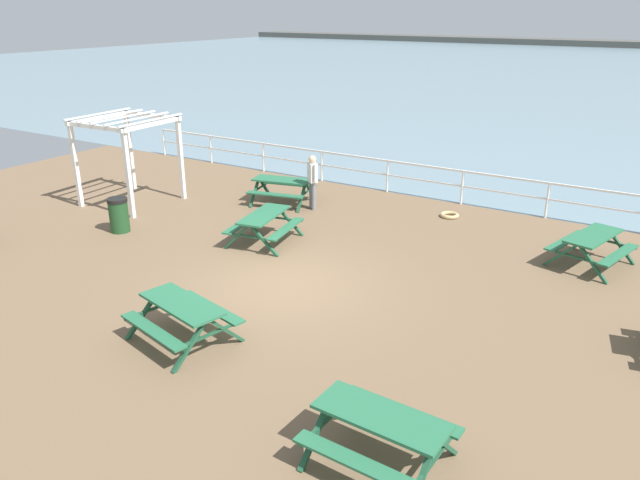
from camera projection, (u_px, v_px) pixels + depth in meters
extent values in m
cube|color=brown|center=(286.00, 289.00, 13.50)|extent=(30.00, 24.00, 0.20)
cube|color=gray|center=(616.00, 74.00, 55.31)|extent=(142.00, 90.00, 0.01)
cube|color=white|center=(425.00, 166.00, 19.23)|extent=(23.00, 0.06, 0.06)
cube|color=white|center=(424.00, 180.00, 19.40)|extent=(23.00, 0.05, 0.05)
cylinder|color=white|center=(164.00, 142.00, 25.06)|extent=(0.07, 0.07, 1.05)
cylinder|color=white|center=(211.00, 149.00, 23.81)|extent=(0.07, 0.07, 1.05)
cylinder|color=white|center=(263.00, 157.00, 22.55)|extent=(0.07, 0.07, 1.05)
cylinder|color=white|center=(322.00, 166.00, 21.30)|extent=(0.07, 0.07, 1.05)
cylinder|color=white|center=(387.00, 176.00, 20.05)|extent=(0.07, 0.07, 1.05)
cylinder|color=white|center=(462.00, 188.00, 18.79)|extent=(0.07, 0.07, 1.05)
cylinder|color=white|center=(547.00, 201.00, 17.54)|extent=(0.07, 0.07, 1.05)
cube|color=#286B47|center=(182.00, 304.00, 10.98)|extent=(1.91, 1.09, 0.05)
cube|color=#286B47|center=(211.00, 307.00, 11.50)|extent=(1.81, 0.66, 0.04)
cube|color=#286B47|center=(153.00, 331.00, 10.68)|extent=(1.81, 0.66, 0.04)
cube|color=#1E5035|center=(226.00, 330.00, 10.85)|extent=(0.26, 0.79, 0.79)
cube|color=#1E5035|center=(190.00, 345.00, 10.36)|extent=(0.26, 0.79, 0.79)
cube|color=#1E5035|center=(208.00, 335.00, 10.59)|extent=(0.40, 1.47, 0.04)
cube|color=#1E5035|center=(177.00, 302.00, 11.88)|extent=(0.26, 0.79, 0.79)
cube|color=#1E5035|center=(143.00, 315.00, 11.38)|extent=(0.26, 0.79, 0.79)
cube|color=#1E5035|center=(160.00, 306.00, 11.61)|extent=(0.40, 1.47, 0.04)
cube|color=#286B47|center=(264.00, 215.00, 15.66)|extent=(1.01, 1.90, 0.05)
cube|color=#286B47|center=(243.00, 223.00, 15.98)|extent=(0.57, 1.82, 0.04)
cube|color=#286B47|center=(286.00, 229.00, 15.56)|extent=(0.57, 1.82, 0.04)
cube|color=#1E5035|center=(265.00, 218.00, 16.60)|extent=(0.79, 0.22, 0.79)
cube|color=#1E5035|center=(290.00, 221.00, 16.34)|extent=(0.79, 0.22, 0.79)
cube|color=#1E5035|center=(277.00, 218.00, 16.46)|extent=(1.49, 0.32, 0.04)
cube|color=#1E5035|center=(237.00, 236.00, 15.25)|extent=(0.79, 0.22, 0.79)
cube|color=#1E5035|center=(264.00, 240.00, 14.99)|extent=(0.79, 0.22, 0.79)
cube|color=#1E5035|center=(250.00, 237.00, 15.10)|extent=(1.49, 0.32, 0.04)
cube|color=#286B47|center=(381.00, 416.00, 7.97)|extent=(1.83, 0.78, 0.05)
cube|color=#286B47|center=(401.00, 411.00, 8.56)|extent=(1.81, 0.34, 0.04)
cube|color=#286B47|center=(356.00, 462.00, 7.60)|extent=(1.81, 0.34, 0.04)
cube|color=#1E5035|center=(446.00, 446.00, 7.99)|extent=(0.11, 0.80, 0.79)
cube|color=#1E5035|center=(421.00, 480.00, 7.41)|extent=(0.11, 0.80, 0.79)
cube|color=#1E5035|center=(434.00, 460.00, 7.68)|extent=(0.12, 1.50, 0.04)
cube|color=#1E5035|center=(345.00, 405.00, 8.81)|extent=(0.11, 0.80, 0.79)
cube|color=#1E5035|center=(316.00, 433.00, 8.23)|extent=(0.11, 0.80, 0.79)
cube|color=#1E5035|center=(331.00, 416.00, 8.50)|extent=(0.12, 1.50, 0.04)
cube|color=#286B47|center=(282.00, 180.00, 18.81)|extent=(1.91, 1.09, 0.05)
cube|color=#286B47|center=(290.00, 184.00, 19.47)|extent=(1.81, 0.66, 0.04)
cube|color=#286B47|center=(275.00, 195.00, 18.37)|extent=(1.81, 0.66, 0.04)
cube|color=#1E5035|center=(310.00, 191.00, 19.05)|extent=(0.26, 0.79, 0.79)
cube|color=#1E5035|center=(302.00, 197.00, 18.38)|extent=(0.26, 0.79, 0.79)
cube|color=#1E5035|center=(306.00, 192.00, 18.70)|extent=(0.40, 1.47, 0.04)
cube|color=#1E5035|center=(264.00, 186.00, 19.51)|extent=(0.26, 0.79, 0.79)
cube|color=#1E5035|center=(255.00, 192.00, 18.84)|extent=(0.26, 0.79, 0.79)
cube|color=#1E5035|center=(259.00, 188.00, 19.16)|extent=(0.40, 1.47, 0.04)
cube|color=#286B47|center=(594.00, 236.00, 14.24)|extent=(1.12, 1.92, 0.05)
cube|color=#286B47|center=(566.00, 241.00, 14.77)|extent=(0.70, 1.81, 0.04)
cube|color=#286B47|center=(618.00, 255.00, 13.94)|extent=(0.70, 1.81, 0.04)
cube|color=#1E5035|center=(590.00, 238.00, 15.14)|extent=(0.79, 0.27, 0.79)
cube|color=#1E5035|center=(620.00, 246.00, 14.63)|extent=(0.79, 0.27, 0.79)
cube|color=#1E5035|center=(605.00, 240.00, 14.87)|extent=(1.47, 0.43, 0.04)
cube|color=#1E5035|center=(561.00, 255.00, 14.13)|extent=(0.79, 0.27, 0.79)
cube|color=#1E5035|center=(593.00, 264.00, 13.62)|extent=(0.79, 0.27, 0.79)
cube|color=#1E5035|center=(577.00, 257.00, 13.86)|extent=(1.47, 0.43, 0.04)
cylinder|color=slate|center=(314.00, 196.00, 18.30)|extent=(0.14, 0.14, 0.85)
cylinder|color=slate|center=(312.00, 195.00, 18.46)|extent=(0.14, 0.14, 0.85)
cube|color=white|center=(312.00, 173.00, 18.12)|extent=(0.40, 0.38, 0.58)
cylinder|color=white|center=(315.00, 173.00, 17.92)|extent=(0.09, 0.09, 0.52)
cylinder|color=white|center=(310.00, 170.00, 18.30)|extent=(0.09, 0.09, 0.52)
sphere|color=beige|center=(312.00, 159.00, 17.97)|extent=(0.23, 0.23, 0.23)
cube|color=white|center=(181.00, 160.00, 19.09)|extent=(0.12, 0.12, 2.50)
cube|color=white|center=(128.00, 176.00, 17.31)|extent=(0.12, 0.12, 2.50)
cube|color=white|center=(130.00, 152.00, 20.11)|extent=(0.12, 0.12, 2.50)
cube|color=white|center=(76.00, 167.00, 18.32)|extent=(0.12, 0.12, 2.50)
cube|color=white|center=(152.00, 124.00, 17.73)|extent=(0.21, 2.44, 0.12)
cube|color=white|center=(99.00, 118.00, 18.74)|extent=(0.21, 2.44, 0.12)
cube|color=white|center=(151.00, 116.00, 19.13)|extent=(2.44, 0.21, 0.12)
cube|color=white|center=(95.00, 127.00, 17.34)|extent=(2.44, 0.21, 0.12)
cube|color=white|center=(98.00, 114.00, 18.70)|extent=(0.17, 2.56, 0.04)
cube|color=white|center=(111.00, 115.00, 18.45)|extent=(0.17, 2.56, 0.04)
cube|color=white|center=(124.00, 117.00, 18.19)|extent=(0.17, 2.56, 0.04)
cube|color=white|center=(137.00, 118.00, 17.94)|extent=(0.17, 2.56, 0.04)
cube|color=white|center=(151.00, 120.00, 17.69)|extent=(0.17, 2.56, 0.04)
cylinder|color=#1E4723|center=(119.00, 217.00, 16.53)|extent=(0.52, 0.52, 0.85)
cylinder|color=black|center=(117.00, 200.00, 16.36)|extent=(0.55, 0.55, 0.10)
torus|color=tan|center=(450.00, 215.00, 17.80)|extent=(0.55, 0.55, 0.11)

